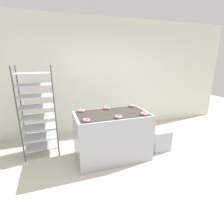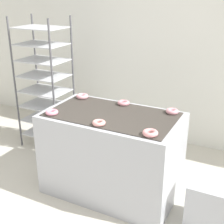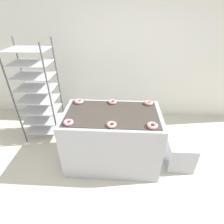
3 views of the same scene
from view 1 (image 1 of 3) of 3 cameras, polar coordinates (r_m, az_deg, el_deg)
name	(u,v)px [view 1 (image 1 of 3)]	position (r m, az deg, el deg)	size (l,w,h in m)	color
ground_plane	(125,176)	(3.06, 4.24, -20.10)	(14.00, 14.00, 0.00)	beige
wall_back	(93,77)	(4.49, -6.35, 11.23)	(8.00, 0.05, 2.80)	silver
fryer_machine	(112,135)	(3.35, 0.01, -7.67)	(1.36, 0.79, 0.89)	#A8AAB2
baking_rack_cart	(38,112)	(3.59, -23.02, 0.11)	(0.63, 0.47, 1.74)	#4C4C51
glaze_bin	(160,140)	(3.82, 15.32, -8.86)	(0.39, 0.30, 0.43)	#A8AAB2
donut_near_left	(86,120)	(2.80, -8.35, -2.58)	(0.13, 0.13, 0.04)	pink
donut_near_center	(118,117)	(2.93, 2.07, -1.55)	(0.12, 0.12, 0.04)	#DB938E
donut_near_right	(144,114)	(3.14, 10.45, -0.52)	(0.13, 0.13, 0.04)	pink
donut_far_left	(81,111)	(3.32, -9.99, 0.48)	(0.14, 0.14, 0.04)	pink
donut_far_center	(107,108)	(3.44, -1.76, 1.32)	(0.13, 0.13, 0.04)	#D0868F
donut_far_right	(132,106)	(3.63, 6.39, 2.06)	(0.13, 0.13, 0.04)	#CE8C96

